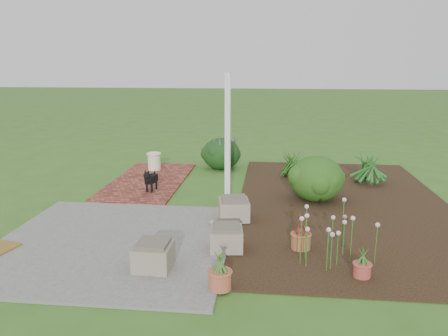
# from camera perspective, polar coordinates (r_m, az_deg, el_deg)

# --- Properties ---
(ground) EXTENTS (80.00, 80.00, 0.00)m
(ground) POSITION_cam_1_polar(r_m,az_deg,el_deg) (8.21, -1.70, -5.37)
(ground) COLOR #38631F
(ground) RESTS_ON ground
(concrete_patio) EXTENTS (3.50, 3.50, 0.04)m
(concrete_patio) POSITION_cam_1_polar(r_m,az_deg,el_deg) (6.91, -14.23, -9.37)
(concrete_patio) COLOR #5E5F5C
(concrete_patio) RESTS_ON ground
(brick_path) EXTENTS (1.60, 3.50, 0.04)m
(brick_path) POSITION_cam_1_polar(r_m,az_deg,el_deg) (10.19, -9.85, -1.68)
(brick_path) COLOR maroon
(brick_path) RESTS_ON ground
(garden_bed) EXTENTS (4.00, 7.00, 0.03)m
(garden_bed) POSITION_cam_1_polar(r_m,az_deg,el_deg) (8.72, 15.32, -4.61)
(garden_bed) COLOR black
(garden_bed) RESTS_ON ground
(veranda_post) EXTENTS (0.10, 0.10, 2.50)m
(veranda_post) POSITION_cam_1_polar(r_m,az_deg,el_deg) (7.96, 0.48, 3.33)
(veranda_post) COLOR white
(veranda_post) RESTS_ON ground
(stone_trough_near) EXTENTS (0.48, 0.48, 0.32)m
(stone_trough_near) POSITION_cam_1_polar(r_m,az_deg,el_deg) (5.89, -9.19, -11.34)
(stone_trough_near) COLOR gray
(stone_trough_near) RESTS_ON concrete_patio
(stone_trough_mid) EXTENTS (0.51, 0.51, 0.31)m
(stone_trough_mid) POSITION_cam_1_polar(r_m,az_deg,el_deg) (6.38, 0.32, -9.21)
(stone_trough_mid) COLOR gray
(stone_trough_mid) RESTS_ON concrete_patio
(stone_trough_far) EXTENTS (0.58, 0.58, 0.33)m
(stone_trough_far) POSITION_cam_1_polar(r_m,az_deg,el_deg) (7.54, 1.30, -5.46)
(stone_trough_far) COLOR gray
(stone_trough_far) RESTS_ON concrete_patio
(black_dog) EXTENTS (0.20, 0.52, 0.45)m
(black_dog) POSITION_cam_1_polar(r_m,az_deg,el_deg) (9.25, -9.58, -1.39)
(black_dog) COLOR black
(black_dog) RESTS_ON brick_path
(cream_ceramic_urn) EXTENTS (0.36, 0.36, 0.42)m
(cream_ceramic_urn) POSITION_cam_1_polar(r_m,az_deg,el_deg) (11.10, -9.11, 0.83)
(cream_ceramic_urn) COLOR #EDE5C3
(cream_ceramic_urn) RESTS_ON brick_path
(evergreen_shrub) EXTENTS (1.31, 1.31, 0.90)m
(evergreen_shrub) POSITION_cam_1_polar(r_m,az_deg,el_deg) (8.73, 11.97, -1.21)
(evergreen_shrub) COLOR #173A0C
(evergreen_shrub) RESTS_ON garden_bed
(agapanthus_clump_back) EXTENTS (1.09, 1.09, 0.90)m
(agapanthus_clump_back) POSITION_cam_1_polar(r_m,az_deg,el_deg) (10.20, 18.43, 0.48)
(agapanthus_clump_back) COLOR #14411A
(agapanthus_clump_back) RESTS_ON garden_bed
(agapanthus_clump_front) EXTENTS (0.97, 0.97, 0.72)m
(agapanthus_clump_front) POSITION_cam_1_polar(r_m,az_deg,el_deg) (10.51, 8.86, 0.91)
(agapanthus_clump_front) COLOR #0C3A12
(agapanthus_clump_front) RESTS_ON garden_bed
(pink_flower_patch) EXTENTS (1.18, 1.18, 0.73)m
(pink_flower_patch) POSITION_cam_1_polar(r_m,az_deg,el_deg) (6.27, 14.47, -8.07)
(pink_flower_patch) COLOR #113D0F
(pink_flower_patch) RESTS_ON garden_bed
(terracotta_pot_bronze) EXTENTS (0.35, 0.35, 0.23)m
(terracotta_pot_bronze) POSITION_cam_1_polar(r_m,az_deg,el_deg) (6.52, 9.99, -9.36)
(terracotta_pot_bronze) COLOR #9A5B34
(terracotta_pot_bronze) RESTS_ON garden_bed
(terracotta_pot_small_left) EXTENTS (0.25, 0.25, 0.18)m
(terracotta_pot_small_left) POSITION_cam_1_polar(r_m,az_deg,el_deg) (5.91, 17.58, -12.57)
(terracotta_pot_small_left) COLOR #AA4339
(terracotta_pot_small_left) RESTS_ON garden_bed
(terracotta_pot_small_right) EXTENTS (0.35, 0.35, 0.23)m
(terracotta_pot_small_right) POSITION_cam_1_polar(r_m,az_deg,el_deg) (5.37, -0.54, -14.39)
(terracotta_pot_small_right) COLOR #A95539
(terracotta_pot_small_right) RESTS_ON garden_bed
(purple_flowering_bush) EXTENTS (1.14, 1.14, 0.82)m
(purple_flowering_bush) POSITION_cam_1_polar(r_m,az_deg,el_deg) (11.23, -0.37, 1.99)
(purple_flowering_bush) COLOR black
(purple_flowering_bush) RESTS_ON ground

